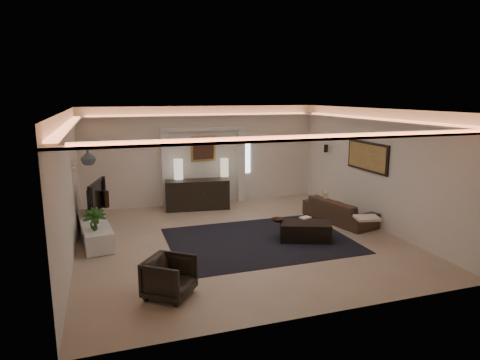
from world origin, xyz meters
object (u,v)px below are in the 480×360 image
object	(u,v)px
coffee_table	(305,231)
armchair	(169,277)
console	(197,195)
sofa	(339,210)

from	to	relation	value
coffee_table	armchair	world-z (taller)	armchair
console	sofa	xyz separation A→B (m)	(3.21, -2.34, -0.11)
armchair	sofa	bearing A→B (deg)	-23.38
sofa	armchair	size ratio (longest dim) A/B	2.78
coffee_table	console	bearing A→B (deg)	138.66
coffee_table	armchair	xyz separation A→B (m)	(-3.31, -1.73, 0.12)
console	coffee_table	size ratio (longest dim) A/B	1.61
sofa	coffee_table	xyz separation A→B (m)	(-1.49, -1.01, -0.09)
sofa	coffee_table	bearing A→B (deg)	111.04
sofa	armchair	xyz separation A→B (m)	(-4.80, -2.73, 0.04)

